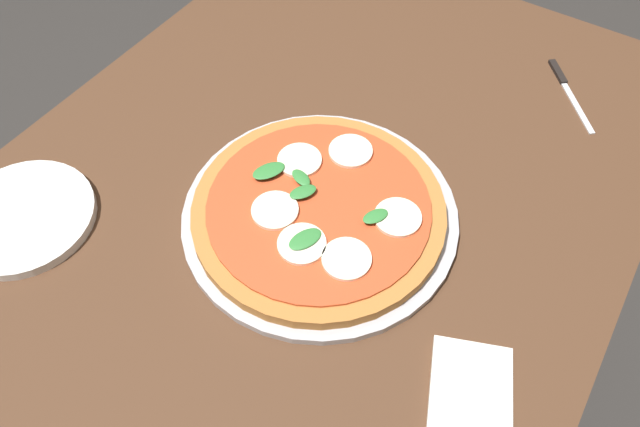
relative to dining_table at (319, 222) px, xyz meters
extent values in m
plane|color=#2D2B28|center=(0.00, 0.00, -0.61)|extent=(6.00, 6.00, 0.00)
cube|color=#4C301E|center=(0.00, 0.00, 0.09)|extent=(1.11, 0.85, 0.04)
cube|color=#4C301E|center=(0.48, -0.34, -0.27)|extent=(0.07, 0.07, 0.68)
cube|color=#4C301E|center=(-0.48, 0.34, -0.27)|extent=(0.07, 0.07, 0.68)
cube|color=#4C301E|center=(0.48, 0.34, -0.27)|extent=(0.07, 0.07, 0.68)
cylinder|color=#B2B2B7|center=(-0.06, -0.04, 0.12)|extent=(0.37, 0.37, 0.01)
cylinder|color=#B27033|center=(-0.07, -0.04, 0.14)|extent=(0.33, 0.33, 0.02)
cylinder|color=#CC4723|center=(-0.07, -0.04, 0.15)|extent=(0.29, 0.29, 0.00)
cylinder|color=#F4EACC|center=(0.04, -0.03, 0.15)|extent=(0.06, 0.06, 0.00)
cylinder|color=#F4EACC|center=(-0.02, 0.02, 0.15)|extent=(0.06, 0.06, 0.00)
cylinder|color=#F4EACC|center=(-0.11, 0.00, 0.15)|extent=(0.06, 0.06, 0.00)
cylinder|color=#F4EACC|center=(-0.13, -0.06, 0.15)|extent=(0.06, 0.06, 0.00)
cylinder|color=#F4EACC|center=(-0.12, -0.12, 0.15)|extent=(0.06, 0.06, 0.00)
cylinder|color=#F4EACC|center=(-0.03, -0.14, 0.15)|extent=(0.06, 0.06, 0.00)
ellipsoid|color=#337F38|center=(-0.06, 0.04, 0.16)|extent=(0.05, 0.04, 0.00)
ellipsoid|color=#337F38|center=(-0.05, 0.00, 0.16)|extent=(0.03, 0.04, 0.00)
ellipsoid|color=#337F38|center=(-0.05, -0.11, 0.16)|extent=(0.04, 0.03, 0.00)
ellipsoid|color=#337F38|center=(-0.12, -0.06, 0.16)|extent=(0.05, 0.04, 0.00)
ellipsoid|color=#337F38|center=(-0.06, -0.02, 0.16)|extent=(0.04, 0.04, 0.00)
cylinder|color=white|center=(-0.28, 0.29, 0.12)|extent=(0.19, 0.19, 0.01)
cube|color=white|center=(-0.18, -0.31, 0.12)|extent=(0.15, 0.13, 0.01)
cube|color=black|center=(0.40, -0.21, 0.12)|extent=(0.05, 0.04, 0.01)
cube|color=silver|center=(0.33, -0.27, 0.12)|extent=(0.09, 0.08, 0.00)
camera|label=1|loc=(-0.46, -0.29, 0.76)|focal=33.37mm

